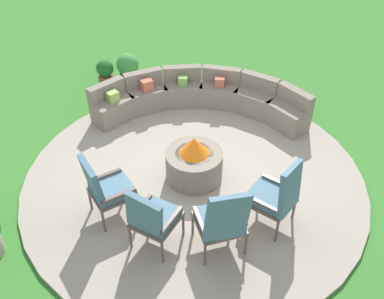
% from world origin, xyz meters
% --- Properties ---
extents(ground_plane, '(24.00, 24.00, 0.00)m').
position_xyz_m(ground_plane, '(0.00, 0.00, 0.00)').
color(ground_plane, '#387A2D').
extents(patio_circle, '(5.34, 5.34, 0.06)m').
position_xyz_m(patio_circle, '(0.00, 0.00, 0.03)').
color(patio_circle, '#9E9384').
rests_on(patio_circle, ground_plane).
extents(fire_pit, '(0.88, 0.88, 0.76)m').
position_xyz_m(fire_pit, '(0.00, 0.00, 0.36)').
color(fire_pit, gray).
rests_on(fire_pit, patio_circle).
extents(curved_stone_bench, '(3.87, 1.76, 0.73)m').
position_xyz_m(curved_stone_bench, '(0.41, 1.79, 0.35)').
color(curved_stone_bench, gray).
rests_on(curved_stone_bench, patio_circle).
extents(lounge_chair_front_left, '(0.76, 0.72, 1.07)m').
position_xyz_m(lounge_chair_front_left, '(-1.32, -0.60, 0.61)').
color(lounge_chair_front_left, brown).
rests_on(lounge_chair_front_left, patio_circle).
extents(lounge_chair_front_right, '(0.77, 0.80, 1.05)m').
position_xyz_m(lounge_chair_front_right, '(-0.75, -1.24, 0.60)').
color(lounge_chair_front_right, brown).
rests_on(lounge_chair_front_right, patio_circle).
extents(lounge_chair_back_left, '(0.66, 0.64, 1.14)m').
position_xyz_m(lounge_chair_back_left, '(0.11, -1.46, 0.63)').
color(lounge_chair_back_left, brown).
rests_on(lounge_chair_back_left, patio_circle).
extents(lounge_chair_back_right, '(0.81, 0.85, 1.12)m').
position_xyz_m(lounge_chair_back_right, '(0.92, -1.13, 0.62)').
color(lounge_chair_back_right, brown).
rests_on(lounge_chair_back_right, patio_circle).
extents(potted_plant_1, '(0.46, 0.46, 0.67)m').
position_xyz_m(potted_plant_1, '(-0.85, 3.18, 0.37)').
color(potted_plant_1, '#605B56').
rests_on(potted_plant_1, ground_plane).
extents(potted_plant_2, '(0.36, 0.36, 0.57)m').
position_xyz_m(potted_plant_2, '(-1.33, 3.21, 0.30)').
color(potted_plant_2, brown).
rests_on(potted_plant_2, ground_plane).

